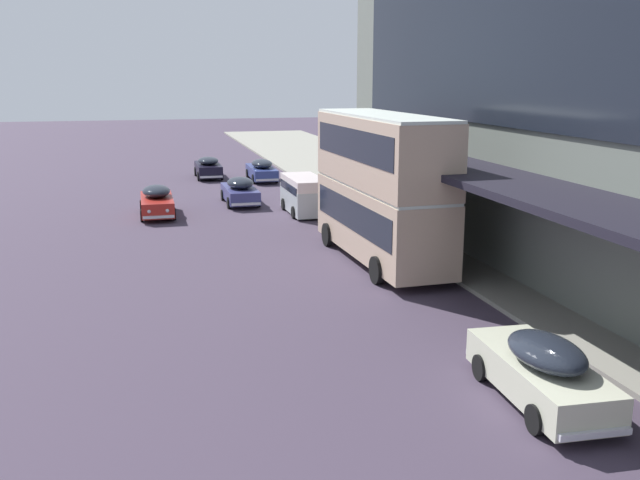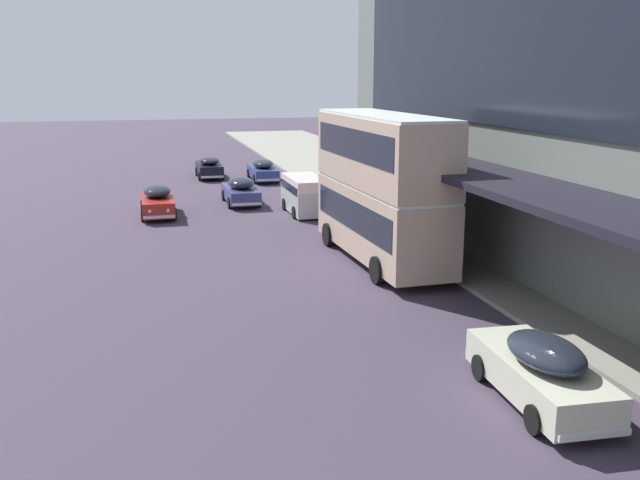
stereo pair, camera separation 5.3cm
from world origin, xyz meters
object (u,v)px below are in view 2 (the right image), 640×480
at_px(sedan_lead_near, 158,201).
at_px(sedan_oncoming_rear, 263,170).
at_px(transit_bus_kerbside_front, 381,183).
at_px(sedan_second_mid, 209,167).
at_px(vw_van, 305,193).
at_px(sedan_lead_mid, 241,191).
at_px(sedan_trailing_near, 541,370).

distance_m(sedan_lead_near, sedan_oncoming_rear, 13.57).
height_order(transit_bus_kerbside_front, sedan_second_mid, transit_bus_kerbside_front).
height_order(sedan_second_mid, vw_van, vw_van).
xyz_separation_m(transit_bus_kerbside_front, sedan_lead_mid, (-3.54, 14.25, -2.37)).
bearing_deg(sedan_second_mid, transit_bus_kerbside_front, -80.45).
bearing_deg(sedan_lead_near, transit_bus_kerbside_front, -55.12).
height_order(sedan_trailing_near, sedan_lead_near, sedan_trailing_near).
bearing_deg(sedan_trailing_near, sedan_oncoming_rear, 90.26).
distance_m(sedan_oncoming_rear, vw_van, 12.49).
distance_m(sedan_lead_mid, sedan_oncoming_rear, 9.34).
xyz_separation_m(sedan_lead_mid, vw_van, (2.93, -3.57, 0.33)).
relative_size(sedan_trailing_near, sedan_second_mid, 1.05).
relative_size(sedan_lead_near, sedan_oncoming_rear, 0.92).
relative_size(sedan_oncoming_rear, vw_van, 1.10).
relative_size(sedan_lead_mid, vw_van, 1.01).
distance_m(transit_bus_kerbside_front, sedan_second_mid, 25.75).
bearing_deg(vw_van, transit_bus_kerbside_front, -86.73).
relative_size(sedan_lead_mid, sedan_lead_near, 0.99).
bearing_deg(sedan_lead_mid, sedan_oncoming_rear, 72.59).
distance_m(sedan_lead_near, vw_van, 7.76).
xyz_separation_m(sedan_trailing_near, sedan_second_mid, (-3.67, 38.05, -0.02)).
bearing_deg(sedan_second_mid, sedan_lead_near, -106.68).
bearing_deg(transit_bus_kerbside_front, sedan_lead_mid, 103.96).
xyz_separation_m(sedan_trailing_near, vw_van, (-0.03, 23.44, 0.31)).
bearing_deg(sedan_oncoming_rear, vw_van, -89.38).
bearing_deg(sedan_lead_near, vw_van, -8.85).
bearing_deg(sedan_lead_near, sedan_trailing_near, -72.67).
relative_size(transit_bus_kerbside_front, sedan_trailing_near, 1.99).
distance_m(sedan_second_mid, sedan_oncoming_rear, 4.10).
bearing_deg(sedan_oncoming_rear, sedan_trailing_near, -89.74).
height_order(transit_bus_kerbside_front, sedan_trailing_near, transit_bus_kerbside_front).
relative_size(sedan_trailing_near, vw_van, 1.03).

